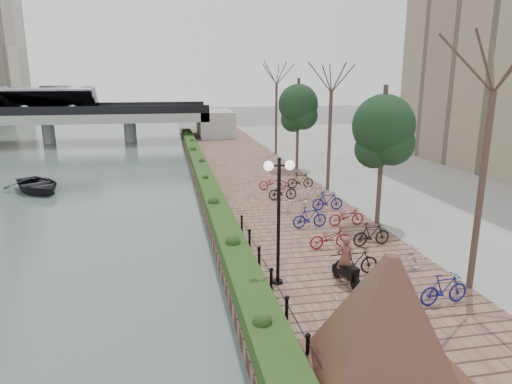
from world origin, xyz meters
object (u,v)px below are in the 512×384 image
object	(u,v)px
lamppost	(279,193)
motorcycle	(346,272)
granite_monument	(387,324)
boat	(37,185)
pedestrian	(345,259)

from	to	relation	value
lamppost	motorcycle	size ratio (longest dim) A/B	3.11
granite_monument	lamppost	size ratio (longest dim) A/B	1.38
granite_monument	motorcycle	world-z (taller)	granite_monument
granite_monument	boat	bearing A→B (deg)	119.43
granite_monument	boat	world-z (taller)	granite_monument
granite_monument	boat	distance (m)	26.59
lamppost	pedestrian	size ratio (longest dim) A/B	2.64
pedestrian	boat	xyz separation A→B (m)	(-14.28, 17.66, -0.81)
granite_monument	pedestrian	world-z (taller)	granite_monument
boat	motorcycle	bearing A→B (deg)	-83.74
motorcycle	boat	bearing A→B (deg)	117.13
motorcycle	pedestrian	size ratio (longest dim) A/B	0.85
lamppost	pedestrian	bearing A→B (deg)	-7.38
pedestrian	boat	bearing A→B (deg)	-52.98
granite_monument	lamppost	xyz separation A→B (m)	(-1.02, 5.75, 1.54)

